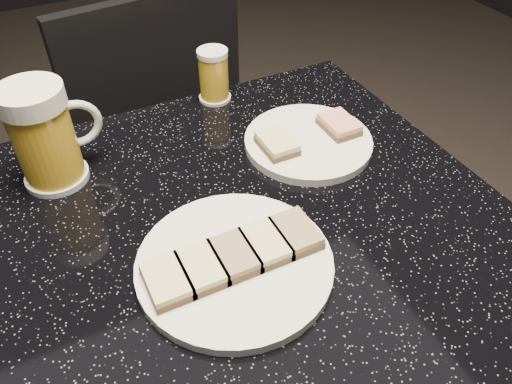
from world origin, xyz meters
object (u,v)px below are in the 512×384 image
beer_mug (45,135)px  beer_tumbler (214,76)px  chair (190,174)px  plate_small (308,142)px  table (256,316)px  plate_large (235,264)px

beer_mug → beer_tumbler: beer_mug is taller
chair → beer_tumbler: bearing=-71.0°
plate_small → beer_tumbler: 0.22m
plate_small → table: 0.31m
table → chair: size_ratio=0.86×
beer_tumbler → chair: size_ratio=0.11×
table → beer_mug: size_ratio=4.75×
plate_large → plate_small: 0.28m
plate_large → chair: chair is taller
plate_small → chair: chair is taller
plate_large → beer_tumbler: bearing=70.4°
plate_small → table: (-0.15, -0.11, -0.25)m
beer_mug → beer_tumbler: 0.32m
beer_mug → plate_small: bearing=-14.6°
chair → table: bearing=-95.1°
plate_small → chair: (-0.12, 0.31, -0.26)m
plate_large → plate_small: bearing=39.9°
plate_small → beer_mug: 0.40m
table → beer_tumbler: 0.44m
plate_large → table: bearing=46.4°
plate_small → beer_mug: size_ratio=1.34×
table → plate_small: bearing=36.7°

